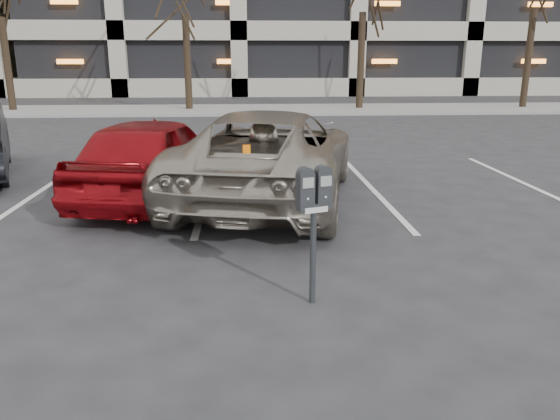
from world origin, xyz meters
TOP-DOWN VIEW (x-y plane):
  - ground at (0.00, 0.00)m, footprint 140.00×140.00m
  - sidewalk at (0.00, 16.00)m, footprint 80.00×4.00m
  - stall_lines at (-1.40, 2.30)m, footprint 16.90×5.20m
  - parking_meter at (-0.16, -2.12)m, footprint 0.34×0.22m
  - suv_silver at (-0.38, 1.68)m, footprint 3.39×5.45m
  - car_red at (-2.20, 1.85)m, footprint 2.27×4.13m

SIDE VIEW (x-z plane):
  - ground at x=0.00m, z-range 0.00..0.00m
  - stall_lines at x=-1.40m, z-range 0.00..0.01m
  - sidewalk at x=0.00m, z-range 0.00..0.12m
  - car_red at x=-2.20m, z-range 0.00..1.33m
  - suv_silver at x=-0.38m, z-range 0.00..1.41m
  - parking_meter at x=-0.16m, z-range 0.33..1.58m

